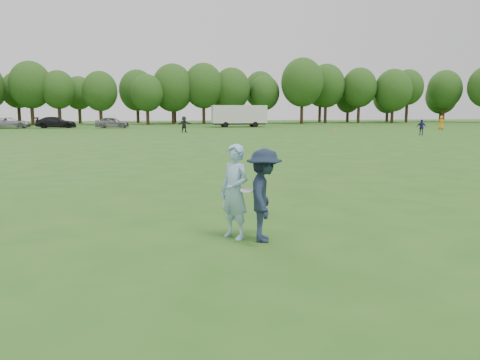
{
  "coord_description": "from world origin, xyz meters",
  "views": [
    {
      "loc": [
        -1.3,
        -9.09,
        2.69
      ],
      "look_at": [
        0.67,
        1.13,
        1.1
      ],
      "focal_mm": 35.0,
      "sensor_mm": 36.0,
      "label": 1
    }
  ],
  "objects_px": {
    "field_cone": "(334,130)",
    "thrower": "(235,192)",
    "player_far_d": "(184,124)",
    "car_e": "(112,122)",
    "cargo_trailer": "(239,115)",
    "defender": "(264,195)",
    "car_c": "(10,123)",
    "car_d": "(56,122)",
    "player_far_b": "(421,127)",
    "player_far_c": "(441,123)"
  },
  "relations": [
    {
      "from": "thrower",
      "to": "car_d",
      "type": "xyz_separation_m",
      "value": [
        -14.64,
        60.37,
        -0.2
      ]
    },
    {
      "from": "player_far_b",
      "to": "cargo_trailer",
      "type": "xyz_separation_m",
      "value": [
        -14.42,
        24.62,
        0.97
      ]
    },
    {
      "from": "car_d",
      "to": "player_far_b",
      "type": "bearing_deg",
      "value": -124.12
    },
    {
      "from": "player_far_c",
      "to": "car_c",
      "type": "height_order",
      "value": "player_far_c"
    },
    {
      "from": "field_cone",
      "to": "cargo_trailer",
      "type": "distance_m",
      "value": 17.11
    },
    {
      "from": "car_c",
      "to": "field_cone",
      "type": "bearing_deg",
      "value": -111.93
    },
    {
      "from": "thrower",
      "to": "player_far_d",
      "type": "xyz_separation_m",
      "value": [
        2.17,
        44.6,
        -0.06
      ]
    },
    {
      "from": "player_far_c",
      "to": "car_d",
      "type": "height_order",
      "value": "player_far_c"
    },
    {
      "from": "player_far_c",
      "to": "cargo_trailer",
      "type": "xyz_separation_m",
      "value": [
        -24.21,
        13.46,
        0.87
      ]
    },
    {
      "from": "field_cone",
      "to": "cargo_trailer",
      "type": "bearing_deg",
      "value": 122.59
    },
    {
      "from": "player_far_d",
      "to": "car_c",
      "type": "xyz_separation_m",
      "value": [
        -22.77,
        15.81,
        -0.19
      ]
    },
    {
      "from": "car_c",
      "to": "cargo_trailer",
      "type": "relative_size",
      "value": 0.59
    },
    {
      "from": "player_far_b",
      "to": "player_far_d",
      "type": "xyz_separation_m",
      "value": [
        -23.57,
        10.07,
        0.12
      ]
    },
    {
      "from": "player_far_d",
      "to": "car_c",
      "type": "relative_size",
      "value": 0.35
    },
    {
      "from": "field_cone",
      "to": "cargo_trailer",
      "type": "xyz_separation_m",
      "value": [
        -9.17,
        14.35,
        1.63
      ]
    },
    {
      "from": "player_far_b",
      "to": "cargo_trailer",
      "type": "height_order",
      "value": "cargo_trailer"
    },
    {
      "from": "defender",
      "to": "player_far_b",
      "type": "bearing_deg",
      "value": -21.33
    },
    {
      "from": "defender",
      "to": "player_far_c",
      "type": "relative_size",
      "value": 1.05
    },
    {
      "from": "player_far_b",
      "to": "car_e",
      "type": "height_order",
      "value": "player_far_b"
    },
    {
      "from": "car_d",
      "to": "car_e",
      "type": "bearing_deg",
      "value": -101.98
    },
    {
      "from": "car_c",
      "to": "defender",
      "type": "bearing_deg",
      "value": -161.93
    },
    {
      "from": "cargo_trailer",
      "to": "player_far_c",
      "type": "bearing_deg",
      "value": -29.07
    },
    {
      "from": "car_d",
      "to": "player_far_d",
      "type": "bearing_deg",
      "value": -134.68
    },
    {
      "from": "thrower",
      "to": "cargo_trailer",
      "type": "height_order",
      "value": "cargo_trailer"
    },
    {
      "from": "defender",
      "to": "cargo_trailer",
      "type": "distance_m",
      "value": 60.45
    },
    {
      "from": "player_far_d",
      "to": "car_c",
      "type": "distance_m",
      "value": 27.73
    },
    {
      "from": "field_cone",
      "to": "thrower",
      "type": "bearing_deg",
      "value": -114.58
    },
    {
      "from": "thrower",
      "to": "field_cone",
      "type": "height_order",
      "value": "thrower"
    },
    {
      "from": "defender",
      "to": "player_far_d",
      "type": "bearing_deg",
      "value": 12.47
    },
    {
      "from": "thrower",
      "to": "defender",
      "type": "bearing_deg",
      "value": 24.84
    },
    {
      "from": "player_far_b",
      "to": "car_e",
      "type": "distance_m",
      "value": 40.73
    },
    {
      "from": "player_far_c",
      "to": "car_e",
      "type": "xyz_separation_m",
      "value": [
        -42.4,
        13.24,
        -0.12
      ]
    },
    {
      "from": "player_far_d",
      "to": "car_d",
      "type": "height_order",
      "value": "player_far_d"
    },
    {
      "from": "thrower",
      "to": "player_far_d",
      "type": "height_order",
      "value": "thrower"
    },
    {
      "from": "car_d",
      "to": "car_e",
      "type": "height_order",
      "value": "car_e"
    },
    {
      "from": "player_far_d",
      "to": "car_e",
      "type": "relative_size",
      "value": 0.4
    },
    {
      "from": "player_far_b",
      "to": "cargo_trailer",
      "type": "bearing_deg",
      "value": 160.09
    },
    {
      "from": "thrower",
      "to": "cargo_trailer",
      "type": "bearing_deg",
      "value": 134.03
    },
    {
      "from": "player_far_b",
      "to": "car_d",
      "type": "bearing_deg",
      "value": -172.88
    },
    {
      "from": "defender",
      "to": "car_e",
      "type": "height_order",
      "value": "defender"
    },
    {
      "from": "car_d",
      "to": "car_e",
      "type": "distance_m",
      "value": 7.91
    },
    {
      "from": "thrower",
      "to": "cargo_trailer",
      "type": "distance_m",
      "value": 60.23
    },
    {
      "from": "thrower",
      "to": "car_e",
      "type": "relative_size",
      "value": 0.43
    },
    {
      "from": "defender",
      "to": "car_c",
      "type": "bearing_deg",
      "value": 33.73
    },
    {
      "from": "cargo_trailer",
      "to": "defender",
      "type": "bearing_deg",
      "value": -100.26
    },
    {
      "from": "thrower",
      "to": "cargo_trailer",
      "type": "xyz_separation_m",
      "value": [
        11.32,
        59.15,
        0.79
      ]
    },
    {
      "from": "player_far_b",
      "to": "car_c",
      "type": "relative_size",
      "value": 0.3
    },
    {
      "from": "player_far_b",
      "to": "player_far_d",
      "type": "relative_size",
      "value": 0.87
    },
    {
      "from": "thrower",
      "to": "player_far_b",
      "type": "xyz_separation_m",
      "value": [
        25.74,
        34.53,
        -0.18
      ]
    },
    {
      "from": "player_far_b",
      "to": "field_cone",
      "type": "xyz_separation_m",
      "value": [
        -5.25,
        10.28,
        -0.65
      ]
    }
  ]
}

